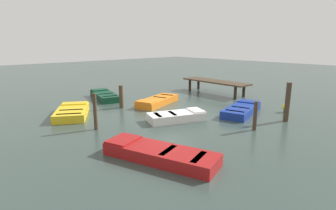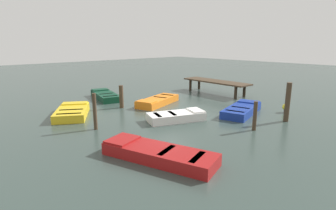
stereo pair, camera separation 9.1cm
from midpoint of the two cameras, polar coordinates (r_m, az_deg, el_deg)
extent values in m
plane|color=#33423D|center=(14.84, 0.18, -1.31)|extent=(80.00, 80.00, 0.00)
cube|color=#423323|center=(20.10, 10.33, 4.96)|extent=(5.38, 1.59, 0.10)
cylinder|color=#2E2318|center=(19.34, 16.12, 2.90)|extent=(0.20, 0.20, 0.85)
cylinder|color=#2E2318|center=(18.52, 14.40, 2.56)|extent=(0.20, 0.20, 0.85)
cylinder|color=#2E2318|center=(21.92, 6.78, 4.51)|extent=(0.20, 0.20, 0.85)
cylinder|color=#2E2318|center=(21.20, 4.93, 4.26)|extent=(0.20, 0.20, 0.85)
cube|color=maroon|center=(8.82, -1.65, -10.43)|extent=(4.02, 2.33, 0.40)
cube|color=black|center=(8.77, -1.65, -9.59)|extent=(3.39, 1.91, 0.04)
cube|color=maroon|center=(9.54, -9.46, -7.25)|extent=(1.14, 1.28, 0.06)
cube|color=black|center=(8.62, 0.01, -9.72)|extent=(0.48, 0.94, 0.04)
cube|color=black|center=(8.20, 6.58, -11.07)|extent=(0.48, 0.94, 0.04)
cube|color=silver|center=(13.02, 1.93, -2.52)|extent=(2.05, 2.97, 0.40)
cube|color=#334772|center=(12.98, 1.93, -1.92)|extent=(1.67, 2.50, 0.04)
cube|color=silver|center=(13.40, 6.15, -1.10)|extent=(1.18, 0.93, 0.06)
cube|color=navy|center=(12.89, 1.09, -1.84)|extent=(0.90, 0.51, 0.04)
cube|color=navy|center=(12.63, -2.08, -2.16)|extent=(0.90, 0.51, 0.04)
cube|color=gold|center=(14.68, -19.62, -1.47)|extent=(3.24, 2.76, 0.40)
cube|color=#4C3319|center=(14.64, -19.67, -0.94)|extent=(2.70, 2.26, 0.04)
cube|color=gold|center=(15.71, -19.12, 0.38)|extent=(1.23, 1.47, 0.06)
cube|color=#42301E|center=(14.43, -19.80, -0.99)|extent=(0.77, 1.09, 0.04)
cube|color=#42301E|center=(13.66, -20.27, -1.81)|extent=(0.77, 1.09, 0.04)
cube|color=orange|center=(16.44, -1.99, 0.84)|extent=(2.18, 3.51, 0.40)
cube|color=black|center=(16.41, -2.00, 1.32)|extent=(1.77, 2.96, 0.04)
cube|color=orange|center=(15.32, -4.48, 0.77)|extent=(1.24, 1.03, 0.06)
cube|color=black|center=(16.61, -1.56, 1.61)|extent=(0.94, 0.48, 0.04)
cube|color=black|center=(17.38, -0.04, 2.15)|extent=(0.94, 0.48, 0.04)
cube|color=navy|center=(14.81, 15.64, -1.05)|extent=(2.04, 3.48, 0.40)
cube|color=silver|center=(14.78, 15.67, -0.53)|extent=(1.65, 2.93, 0.04)
cube|color=navy|center=(15.95, 17.04, 0.72)|extent=(1.25, 0.98, 0.06)
cube|color=#A4A49F|center=(14.54, 15.40, -0.57)|extent=(0.98, 0.44, 0.04)
cube|color=#A4A49F|center=(13.70, 14.28, -1.34)|extent=(0.98, 0.44, 0.04)
cube|color=#0C3823|center=(18.50, -13.11, 1.91)|extent=(3.51, 1.95, 0.40)
cube|color=maroon|center=(18.47, -13.13, 2.34)|extent=(2.96, 1.57, 0.04)
cube|color=#0C3823|center=(19.69, -14.18, 3.21)|extent=(0.96, 1.22, 0.06)
cube|color=maroon|center=(18.23, -12.92, 2.33)|extent=(0.42, 0.95, 0.04)
cube|color=maroon|center=(17.37, -12.09, 1.84)|extent=(0.42, 0.95, 0.04)
cylinder|color=#423323|center=(12.12, 18.29, -2.23)|extent=(0.17, 0.17, 1.28)
cylinder|color=#423323|center=(13.99, 24.36, 0.55)|extent=(0.24, 0.24, 1.89)
cylinder|color=#423323|center=(15.68, -9.78, 1.76)|extent=(0.24, 0.24, 1.32)
cylinder|color=#423323|center=(11.98, -15.16, -1.38)|extent=(0.16, 0.16, 1.61)
cylinder|color=#262626|center=(15.94, 23.93, -1.23)|extent=(0.16, 0.16, 0.12)
sphere|color=yellow|center=(15.89, 24.01, -0.40)|extent=(0.36, 0.36, 0.36)
camera|label=1|loc=(0.05, -89.82, 0.04)|focal=28.52mm
camera|label=2|loc=(0.05, 90.18, -0.04)|focal=28.52mm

